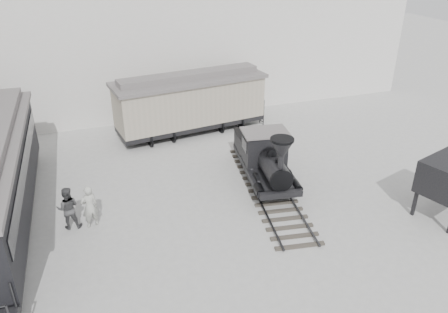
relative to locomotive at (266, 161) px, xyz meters
name	(u,v)px	position (x,y,z in m)	size (l,w,h in m)	color
ground	(259,241)	(-2.06, -4.08, -1.18)	(90.00, 90.00, 0.00)	#9E9E9B
north_wall	(166,27)	(-2.06, 10.90, 4.38)	(34.00, 2.51, 11.00)	silver
locomotive	(266,161)	(0.00, 0.00, 0.00)	(3.30, 9.21, 3.18)	#35322D
boxcar	(190,101)	(-1.67, 7.15, 0.74)	(9.23, 3.93, 3.66)	black
visitor_a	(90,207)	(-8.07, -0.89, -0.25)	(0.67, 0.44, 1.85)	#B3B4AB
visitor_b	(68,208)	(-8.89, -0.68, -0.27)	(0.88, 0.69, 1.82)	#424244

